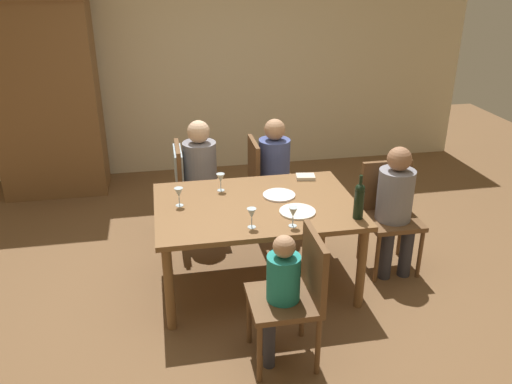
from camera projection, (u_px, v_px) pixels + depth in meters
name	position (u px, v px, depth m)	size (l,w,h in m)	color
ground_plane	(256.00, 281.00, 4.42)	(10.00, 10.00, 0.00)	brown
rear_room_partition	(213.00, 60.00, 6.33)	(6.40, 0.12, 2.70)	beige
armoire_cabinet	(46.00, 97.00, 5.71)	(1.18, 0.62, 2.18)	brown
dining_table	(256.00, 213.00, 4.15)	(1.58, 1.10, 0.72)	brown
chair_far_left	(187.00, 178.00, 4.93)	(0.46, 0.44, 0.92)	brown
chair_far_right	(265.00, 178.00, 5.08)	(0.44, 0.44, 0.92)	brown
chair_right_end	(389.00, 208.00, 4.48)	(0.44, 0.44, 0.92)	brown
chair_near	(296.00, 290.00, 3.38)	(0.44, 0.44, 0.92)	brown
person_woman_host	(203.00, 170.00, 4.93)	(0.36, 0.31, 1.14)	#33333D
person_man_bearded	(277.00, 166.00, 5.05)	(0.34, 0.30, 1.12)	#33333D
person_man_guest	(396.00, 202.00, 4.33)	(0.30, 0.34, 1.11)	#33333D
person_child_small	(280.00, 288.00, 3.35)	(0.25, 0.22, 0.94)	#33333D
wine_bottle_tall_green	(359.00, 200.00, 3.84)	(0.08, 0.08, 0.34)	black
wine_glass_near_left	(179.00, 193.00, 4.05)	(0.07, 0.07, 0.15)	silver
wine_glass_centre	(293.00, 213.00, 3.74)	(0.07, 0.07, 0.15)	silver
wine_glass_near_right	(252.00, 214.00, 3.72)	(0.07, 0.07, 0.15)	silver
wine_glass_far	(221.00, 179.00, 4.31)	(0.07, 0.07, 0.15)	silver
dinner_plate_host	(297.00, 212.00, 3.98)	(0.28, 0.28, 0.01)	white
dinner_plate_guest_left	(279.00, 195.00, 4.25)	(0.26, 0.26, 0.01)	white
folded_napkin	(305.00, 177.00, 4.59)	(0.16, 0.12, 0.03)	beige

